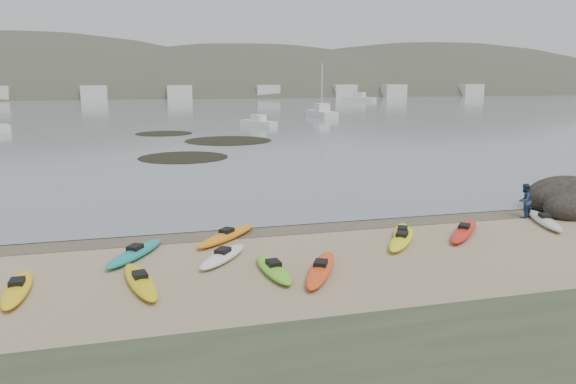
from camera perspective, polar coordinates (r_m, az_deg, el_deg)
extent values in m
plane|color=tan|center=(24.17, 0.00, -3.48)|extent=(600.00, 600.00, 0.00)
plane|color=brown|center=(23.89, 0.19, -3.66)|extent=(60.00, 60.00, 0.00)
plane|color=slate|center=(322.67, -14.14, 10.13)|extent=(1200.00, 1200.00, 0.00)
ellipsoid|color=white|center=(19.76, -6.63, -6.52)|extent=(2.33, 2.77, 0.34)
ellipsoid|color=#74D029|center=(18.39, -1.48, -7.85)|extent=(0.95, 3.07, 0.34)
ellipsoid|color=#F4F114|center=(22.05, 11.49, -4.76)|extent=(2.57, 3.09, 0.34)
ellipsoid|color=yellow|center=(17.92, -14.78, -8.77)|extent=(1.38, 3.64, 0.34)
ellipsoid|color=teal|center=(20.72, -15.26, -6.00)|extent=(2.42, 3.37, 0.34)
ellipsoid|color=orange|center=(22.25, -6.24, -4.43)|extent=(3.08, 3.16, 0.34)
ellipsoid|color=#F44715|center=(18.40, 3.34, -7.85)|extent=(2.34, 3.65, 0.34)
ellipsoid|color=yellow|center=(18.58, -25.78, -8.83)|extent=(0.73, 3.28, 0.34)
ellipsoid|color=red|center=(23.85, 17.44, -3.82)|extent=(3.10, 3.31, 0.34)
ellipsoid|color=silver|center=(26.88, 24.60, -2.64)|extent=(1.90, 3.72, 0.34)
ellipsoid|color=#FFF315|center=(22.84, 11.55, -4.19)|extent=(2.06, 3.14, 0.34)
imported|color=navy|center=(27.61, 22.89, -0.82)|extent=(0.95, 0.87, 1.58)
ellipsoid|color=black|center=(30.24, 26.36, -1.06)|extent=(3.98, 3.10, 1.99)
ellipsoid|color=black|center=(28.66, 26.53, -1.92)|extent=(2.21, 1.99, 1.33)
cylinder|color=black|center=(45.34, -10.58, 3.46)|extent=(7.10, 7.10, 0.04)
cylinder|color=black|center=(56.77, -6.08, 5.19)|extent=(8.72, 8.72, 0.04)
cylinder|color=black|center=(65.16, -12.47, 5.80)|extent=(6.37, 6.37, 0.04)
cube|color=silver|center=(74.06, -3.03, 7.01)|extent=(4.24, 5.65, 0.79)
cube|color=silver|center=(90.62, 3.43, 7.96)|extent=(2.81, 8.42, 1.16)
cube|color=silver|center=(152.23, 7.25, 9.36)|extent=(7.74, 8.35, 1.25)
ellipsoid|color=#384235|center=(222.34, -25.06, 4.23)|extent=(220.00, 120.00, 80.00)
ellipsoid|color=#384235|center=(217.55, -4.06, 5.86)|extent=(200.00, 110.00, 68.00)
ellipsoid|color=#384235|center=(256.83, 14.55, 5.99)|extent=(230.00, 130.00, 76.00)
cube|color=beige|center=(168.03, -19.34, 9.48)|extent=(7.00, 5.00, 4.00)
cube|color=beige|center=(168.03, -11.04, 9.91)|extent=(7.00, 5.00, 4.00)
cube|color=beige|center=(171.43, -2.89, 10.14)|extent=(7.00, 5.00, 4.00)
cube|color=beige|center=(178.03, 4.80, 10.17)|extent=(7.00, 5.00, 4.00)
cube|color=beige|center=(187.49, 11.83, 10.04)|extent=(7.00, 5.00, 4.00)
cube|color=beige|center=(199.41, 18.09, 9.79)|extent=(7.00, 5.00, 4.00)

